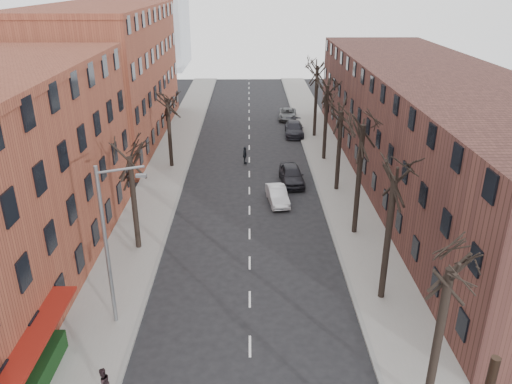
{
  "coord_description": "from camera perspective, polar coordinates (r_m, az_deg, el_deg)",
  "views": [
    {
      "loc": [
        0.03,
        -12.01,
        17.11
      ],
      "look_at": [
        0.45,
        18.41,
        4.0
      ],
      "focal_mm": 35.0,
      "sensor_mm": 36.0,
      "label": 1
    }
  ],
  "objects": [
    {
      "name": "sidewalk_left",
      "position": [
        50.64,
        -9.88,
        3.3
      ],
      "size": [
        4.0,
        90.0,
        0.15
      ],
      "primitive_type": "cube",
      "color": "gray",
      "rests_on": "ground"
    },
    {
      "name": "sidewalk_right",
      "position": [
        50.63,
        8.33,
        3.4
      ],
      "size": [
        4.0,
        90.0,
        0.15
      ],
      "primitive_type": "cube",
      "color": "gray",
      "rests_on": "ground"
    },
    {
      "name": "building_left_far",
      "position": [
        59.13,
        -16.92,
        12.49
      ],
      "size": [
        12.0,
        28.0,
        14.0
      ],
      "primitive_type": "cube",
      "color": "brown",
      "rests_on": "ground"
    },
    {
      "name": "building_right",
      "position": [
        46.54,
        19.46,
        6.9
      ],
      "size": [
        12.0,
        50.0,
        10.0
      ],
      "primitive_type": "cube",
      "color": "#4D2A24",
      "rests_on": "ground"
    },
    {
      "name": "awning_left",
      "position": [
        26.57,
        -22.65,
        -18.97
      ],
      "size": [
        1.2,
        7.0,
        0.15
      ],
      "primitive_type": "cube",
      "color": "maroon",
      "rests_on": "ground"
    },
    {
      "name": "hedge",
      "position": [
        25.52,
        -23.92,
        -19.31
      ],
      "size": [
        0.8,
        6.0,
        1.0
      ],
      "primitive_type": "cube",
      "color": "black",
      "rests_on": "sidewalk_left"
    },
    {
      "name": "tree_right_b",
      "position": [
        30.44,
        14.06,
        -11.7
      ],
      "size": [
        5.2,
        5.2,
        10.8
      ],
      "primitive_type": null,
      "color": "black",
      "rests_on": "ground"
    },
    {
      "name": "tree_right_c",
      "position": [
        37.07,
        11.12,
        -4.65
      ],
      "size": [
        5.2,
        5.2,
        11.6
      ],
      "primitive_type": null,
      "color": "black",
      "rests_on": "ground"
    },
    {
      "name": "tree_right_d",
      "position": [
        44.17,
        9.15,
        0.21
      ],
      "size": [
        5.2,
        5.2,
        10.0
      ],
      "primitive_type": null,
      "color": "black",
      "rests_on": "ground"
    },
    {
      "name": "tree_right_e",
      "position": [
        51.52,
        7.72,
        3.7
      ],
      "size": [
        5.2,
        5.2,
        10.8
      ],
      "primitive_type": null,
      "color": "black",
      "rests_on": "ground"
    },
    {
      "name": "tree_right_f",
      "position": [
        59.05,
        6.65,
        6.31
      ],
      "size": [
        5.2,
        5.2,
        11.6
      ],
      "primitive_type": null,
      "color": "black",
      "rests_on": "ground"
    },
    {
      "name": "tree_left_a",
      "position": [
        35.38,
        -13.22,
        -6.3
      ],
      "size": [
        5.2,
        5.2,
        9.5
      ],
      "primitive_type": null,
      "color": "black",
      "rests_on": "ground"
    },
    {
      "name": "tree_left_b",
      "position": [
        49.68,
        -9.58,
        2.83
      ],
      "size": [
        5.2,
        5.2,
        9.5
      ],
      "primitive_type": null,
      "color": "black",
      "rests_on": "ground"
    },
    {
      "name": "streetlight",
      "position": [
        26.09,
        -16.46,
        -5.36
      ],
      "size": [
        2.45,
        0.22,
        9.03
      ],
      "color": "slate",
      "rests_on": "ground"
    },
    {
      "name": "silver_sedan",
      "position": [
        40.95,
        2.46,
        -0.37
      ],
      "size": [
        1.93,
        4.24,
        1.35
      ],
      "primitive_type": "imported",
      "rotation": [
        0.0,
        0.0,
        0.12
      ],
      "color": "silver",
      "rests_on": "ground"
    },
    {
      "name": "parked_car_near",
      "position": [
        44.89,
        4.09,
        1.99
      ],
      "size": [
        2.27,
        5.0,
        1.66
      ],
      "primitive_type": "imported",
      "rotation": [
        0.0,
        0.0,
        0.06
      ],
      "color": "black",
      "rests_on": "ground"
    },
    {
      "name": "parked_car_mid",
      "position": [
        59.23,
        4.38,
        7.22
      ],
      "size": [
        2.33,
        5.32,
        1.52
      ],
      "primitive_type": "imported",
      "rotation": [
        0.0,
        0.0,
        -0.04
      ],
      "color": "#212129",
      "rests_on": "ground"
    },
    {
      "name": "parked_car_far",
      "position": [
        66.14,
        3.62,
        8.88
      ],
      "size": [
        2.64,
        5.02,
        1.35
      ],
      "primitive_type": "imported",
      "rotation": [
        0.0,
        0.0,
        -0.08
      ],
      "color": "#565A5E",
      "rests_on": "ground"
    },
    {
      "name": "pedestrian_b",
      "position": [
        24.15,
        -17.08,
        -20.15
      ],
      "size": [
        0.91,
        0.91,
        1.48
      ],
      "primitive_type": "imported",
      "rotation": [
        0.0,
        0.0,
        3.91
      ],
      "color": "black",
      "rests_on": "sidewalk_left"
    },
    {
      "name": "pedestrian_crossing",
      "position": [
        49.62,
        -1.28,
        4.2
      ],
      "size": [
        0.46,
        1.03,
        1.74
      ],
      "primitive_type": "imported",
      "rotation": [
        0.0,
        0.0,
        1.53
      ],
      "color": "black",
      "rests_on": "ground"
    }
  ]
}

